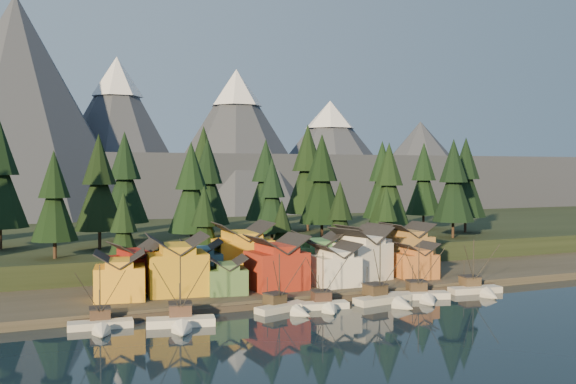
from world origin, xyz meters
name	(u,v)px	position (x,y,z in m)	size (l,w,h in m)	color
ground	(354,323)	(0.00, 0.00, 0.00)	(500.00, 500.00, 0.00)	black
shore_strip	(260,278)	(0.00, 40.00, 0.75)	(400.00, 50.00, 1.50)	#363227
hillside	(196,242)	(0.00, 90.00, 3.00)	(420.00, 100.00, 6.00)	black
dock	(308,300)	(0.00, 16.50, 0.50)	(80.00, 4.00, 1.00)	#453A31
mountain_ridge	(114,164)	(-4.20, 213.59, 26.06)	(560.00, 190.00, 90.00)	#3F4451
boat_0	(101,317)	(-36.04, 11.10, 1.90)	(9.80, 10.53, 10.40)	beige
boat_1	(181,313)	(-24.93, 7.74, 2.21)	(10.82, 11.40, 11.80)	white
boat_2	(286,300)	(-6.55, 11.00, 1.93)	(10.16, 10.56, 10.56)	beige
boat_3	(325,297)	(0.27, 10.13, 2.06)	(8.81, 9.32, 10.50)	silver
boat_4	(387,292)	(12.07, 9.66, 2.16)	(11.51, 12.25, 11.91)	beige
boat_5	(422,289)	(19.84, 10.32, 2.02)	(11.21, 11.70, 11.28)	silver
boat_6	(479,283)	(32.83, 10.62, 2.06)	(10.70, 11.41, 11.26)	beige
house_front_0	(120,274)	(-31.13, 24.96, 5.82)	(9.46, 9.09, 8.23)	gold
house_front_1	(177,263)	(-21.09, 26.09, 7.02)	(11.17, 10.81, 10.51)	gold
house_front_2	(227,274)	(-12.90, 22.74, 4.96)	(7.78, 7.82, 6.58)	#496F3C
house_front_3	(277,261)	(-3.03, 23.49, 6.68)	(10.26, 9.84, 9.86)	#9E2818
house_front_4	(334,263)	(8.20, 22.23, 5.75)	(7.93, 8.56, 8.09)	white
house_front_5	(361,252)	(16.26, 26.01, 6.99)	(11.97, 11.33, 10.46)	silver
house_front_6	(416,259)	(27.35, 22.92, 5.27)	(7.56, 7.19, 7.17)	#BD6930
house_back_0	(135,265)	(-27.38, 31.62, 6.16)	(9.28, 9.01, 8.87)	maroon
house_back_1	(201,262)	(-14.96, 32.05, 6.00)	(8.96, 9.03, 8.57)	#33607A
house_back_2	(242,250)	(-6.01, 34.46, 7.57)	(11.32, 10.47, 11.55)	gold
house_back_3	(317,253)	(9.30, 31.57, 6.39)	(10.44, 9.63, 9.32)	#417844
house_back_4	(363,247)	(21.34, 33.96, 6.81)	(10.41, 10.10, 10.11)	silver
house_back_5	(407,245)	(31.97, 33.16, 6.86)	(9.08, 9.19, 10.20)	#A27539
tree_hill_2	(54,199)	(-40.00, 48.00, 17.65)	(9.15, 9.15, 21.31)	#332319
tree_hill_3	(99,186)	(-30.00, 60.00, 19.85)	(10.88, 10.88, 25.34)	#332319
tree_hill_4	(125,181)	(-22.00, 75.00, 20.69)	(11.54, 11.54, 26.87)	#332319
tree_hill_5	(191,191)	(-12.00, 50.00, 18.87)	(10.11, 10.11, 23.54)	#332319
tree_hill_6	(207,185)	(-4.00, 65.00, 19.69)	(10.75, 10.75, 25.04)	#332319
tree_hill_7	(272,198)	(6.00, 48.00, 16.98)	(8.62, 8.62, 20.09)	#332319
tree_hill_8	(266,183)	(14.00, 72.00, 19.96)	(10.96, 10.96, 25.53)	#332319
tree_hill_9	(322,182)	(22.00, 55.00, 20.32)	(11.24, 11.24, 26.19)	#332319
tree_hill_10	(308,173)	(30.00, 80.00, 22.62)	(13.05, 13.05, 30.40)	#332319
tree_hill_11	(389,187)	(38.00, 50.00, 19.23)	(10.39, 10.39, 24.21)	#332319
tree_hill_12	(382,183)	(46.00, 66.00, 19.88)	(10.90, 10.90, 25.39)	#332319
tree_hill_13	(453,184)	(56.00, 48.00, 19.87)	(10.89, 10.89, 25.37)	#332319
tree_hill_14	(424,182)	(64.00, 72.00, 19.93)	(10.94, 10.94, 25.48)	#332319
tree_hill_15	(204,175)	(0.00, 82.00, 21.97)	(12.54, 12.54, 29.21)	#332319
tree_hill_17	(466,180)	(68.00, 58.00, 20.46)	(11.36, 11.36, 26.46)	#332319
tree_shore_0	(124,233)	(-28.00, 40.00, 11.25)	(7.66, 7.66, 17.85)	#332319
tree_shore_1	(204,227)	(-12.00, 40.00, 11.81)	(8.10, 8.10, 18.86)	#332319
tree_shore_2	(282,233)	(5.00, 40.00, 9.99)	(6.68, 6.68, 15.56)	#332319
tree_shore_3	(340,221)	(19.00, 40.00, 12.14)	(8.36, 8.36, 19.48)	#332319
tree_shore_4	(386,222)	(31.00, 40.00, 11.43)	(7.81, 7.81, 18.19)	#332319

